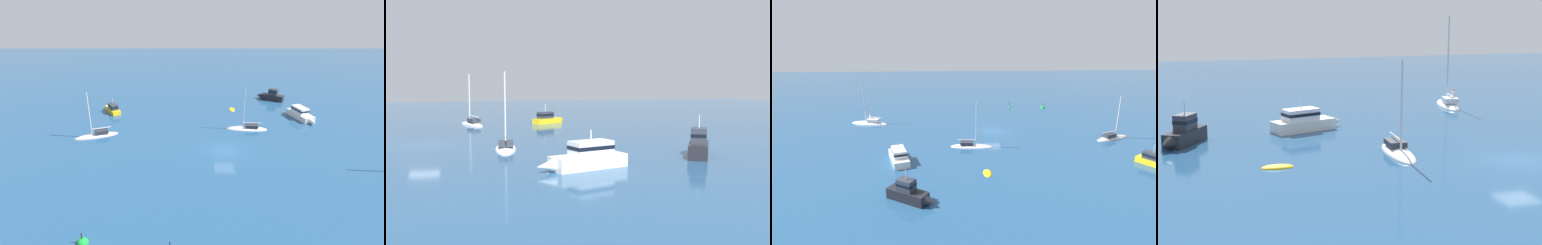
{
  "view_description": "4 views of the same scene",
  "coord_description": "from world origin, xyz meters",
  "views": [
    {
      "loc": [
        -33.42,
        4.16,
        17.7
      ],
      "look_at": [
        5.45,
        4.1,
        1.53
      ],
      "focal_mm": 28.47,
      "sensor_mm": 36.0,
      "label": 1
    },
    {
      "loc": [
        3.57,
        -40.69,
        5.62
      ],
      "look_at": [
        11.89,
        -6.75,
        2.33
      ],
      "focal_mm": 42.95,
      "sensor_mm": 36.0,
      "label": 2
    },
    {
      "loc": [
        44.87,
        -6.67,
        14.82
      ],
      "look_at": [
        3.57,
        -4.69,
        2.58
      ],
      "focal_mm": 28.15,
      "sensor_mm": 36.0,
      "label": 3
    },
    {
      "loc": [
        20.11,
        30.64,
        9.27
      ],
      "look_at": [
        10.58,
        -1.57,
        2.72
      ],
      "focal_mm": 54.1,
      "sensor_mm": 36.0,
      "label": 4
    }
  ],
  "objects": [
    {
      "name": "channel_buoy",
      "position": [
        -15.23,
        12.62,
        0.0
      ],
      "size": [
        0.88,
        0.88,
        1.4
      ],
      "color": "green",
      "rests_on": "ground"
    },
    {
      "name": "rib",
      "position": [
        14.79,
        -2.63,
        0.0
      ],
      "size": [
        2.01,
        1.01,
        0.38
      ],
      "rotation": [
        0.0,
        0.0,
        6.25
      ],
      "color": "yellow",
      "rests_on": "ground"
    },
    {
      "name": "mooring_buoy",
      "position": [
        -16.19,
        5.76,
        0.02
      ],
      "size": [
        0.51,
        0.51,
        1.28
      ],
      "color": "green",
      "rests_on": "ground"
    },
    {
      "name": "powerboat",
      "position": [
        13.74,
        17.19,
        0.61
      ],
      "size": [
        4.68,
        3.53,
        2.47
      ],
      "rotation": [
        0.0,
        0.0,
        0.58
      ],
      "color": "yellow",
      "rests_on": "ground"
    },
    {
      "name": "ketch",
      "position": [
        4.26,
        17.07,
        0.14
      ],
      "size": [
        3.52,
        5.96,
        6.67
      ],
      "rotation": [
        0.0,
        0.0,
        1.94
      ],
      "color": "silver",
      "rests_on": "ground"
    },
    {
      "name": "motor_cruiser",
      "position": [
        10.91,
        -12.95,
        0.73
      ],
      "size": [
        6.22,
        3.26,
        2.44
      ],
      "rotation": [
        0.0,
        0.0,
        3.46
      ],
      "color": "silver",
      "rests_on": "ground"
    },
    {
      "name": "yacht",
      "position": [
        -5.08,
        -20.4,
        0.14
      ],
      "size": [
        3.28,
        6.69,
        9.2
      ],
      "rotation": [
        0.0,
        0.0,
        4.48
      ],
      "color": "white",
      "rests_on": "ground"
    },
    {
      "name": "sailboat",
      "position": [
        6.61,
        -3.84,
        0.1
      ],
      "size": [
        2.12,
        5.87,
        6.64
      ],
      "rotation": [
        0.0,
        0.0,
        1.49
      ],
      "color": "white",
      "rests_on": "ground"
    },
    {
      "name": "ground_plane",
      "position": [
        0.0,
        0.0,
        0.0
      ],
      "size": [
        160.0,
        160.0,
        0.0
      ],
      "primitive_type": "plane",
      "color": "navy"
    },
    {
      "name": "powerboat_1",
      "position": [
        20.11,
        -10.45,
        0.78
      ],
      "size": [
        3.51,
        4.87,
        3.05
      ],
      "rotation": [
        0.0,
        0.0,
        1.04
      ],
      "color": "black",
      "rests_on": "ground"
    }
  ]
}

